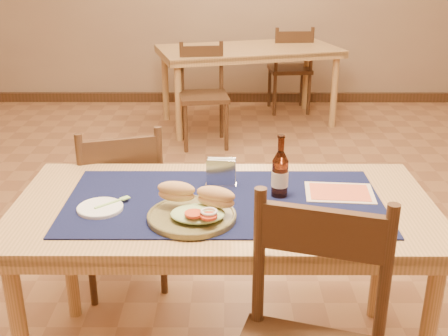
{
  "coord_description": "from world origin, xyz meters",
  "views": [
    {
      "loc": [
        0.01,
        -2.74,
        1.66
      ],
      "look_at": [
        0.0,
        -0.7,
        0.85
      ],
      "focal_mm": 45.0,
      "sensor_mm": 36.0,
      "label": 1
    }
  ],
  "objects_px": {
    "sandwich_plate": "(194,211)",
    "napkin_holder": "(221,173)",
    "beer_bottle": "(280,174)",
    "main_table": "(224,221)",
    "chair_main_far": "(121,204)",
    "back_table": "(249,56)"
  },
  "relations": [
    {
      "from": "main_table",
      "to": "sandwich_plate",
      "type": "bearing_deg",
      "value": -124.3
    },
    {
      "from": "main_table",
      "to": "chair_main_far",
      "type": "bearing_deg",
      "value": 131.45
    },
    {
      "from": "main_table",
      "to": "beer_bottle",
      "type": "distance_m",
      "value": 0.28
    },
    {
      "from": "napkin_holder",
      "to": "chair_main_far",
      "type": "bearing_deg",
      "value": 139.67
    },
    {
      "from": "sandwich_plate",
      "to": "napkin_holder",
      "type": "height_order",
      "value": "sandwich_plate"
    },
    {
      "from": "back_table",
      "to": "sandwich_plate",
      "type": "xyz_separation_m",
      "value": [
        -0.33,
        -3.6,
        0.12
      ]
    },
    {
      "from": "beer_bottle",
      "to": "sandwich_plate",
      "type": "bearing_deg",
      "value": -147.63
    },
    {
      "from": "main_table",
      "to": "napkin_holder",
      "type": "bearing_deg",
      "value": 94.33
    },
    {
      "from": "chair_main_far",
      "to": "sandwich_plate",
      "type": "relative_size",
      "value": 2.78
    },
    {
      "from": "sandwich_plate",
      "to": "beer_bottle",
      "type": "height_order",
      "value": "beer_bottle"
    },
    {
      "from": "main_table",
      "to": "beer_bottle",
      "type": "xyz_separation_m",
      "value": [
        0.21,
        0.05,
        0.18
      ]
    },
    {
      "from": "chair_main_far",
      "to": "main_table",
      "type": "bearing_deg",
      "value": -48.55
    },
    {
      "from": "chair_main_far",
      "to": "sandwich_plate",
      "type": "bearing_deg",
      "value": -60.91
    },
    {
      "from": "back_table",
      "to": "sandwich_plate",
      "type": "relative_size",
      "value": 5.73
    },
    {
      "from": "chair_main_far",
      "to": "napkin_holder",
      "type": "relative_size",
      "value": 6.95
    },
    {
      "from": "back_table",
      "to": "beer_bottle",
      "type": "xyz_separation_m",
      "value": [
        -0.01,
        -3.4,
        0.18
      ]
    },
    {
      "from": "chair_main_far",
      "to": "beer_bottle",
      "type": "xyz_separation_m",
      "value": [
        0.73,
        -0.53,
        0.38
      ]
    },
    {
      "from": "back_table",
      "to": "chair_main_far",
      "type": "distance_m",
      "value": 2.96
    },
    {
      "from": "sandwich_plate",
      "to": "napkin_holder",
      "type": "bearing_deg",
      "value": 73.26
    },
    {
      "from": "main_table",
      "to": "chair_main_far",
      "type": "relative_size",
      "value": 1.79
    },
    {
      "from": "sandwich_plate",
      "to": "napkin_holder",
      "type": "distance_m",
      "value": 0.32
    },
    {
      "from": "beer_bottle",
      "to": "chair_main_far",
      "type": "bearing_deg",
      "value": 143.81
    }
  ]
}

